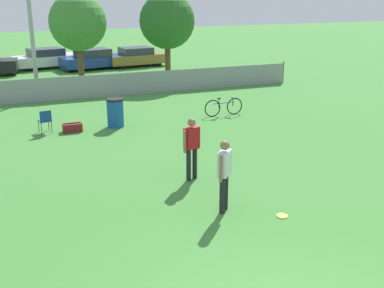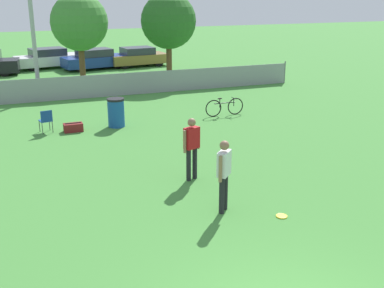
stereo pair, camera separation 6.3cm
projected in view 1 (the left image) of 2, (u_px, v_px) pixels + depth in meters
name	position (u px, v px, depth m)	size (l,w,h in m)	color
fence_backline	(86.00, 87.00, 23.10)	(22.04, 0.07, 1.21)	gray
tree_near_pole	(78.00, 22.00, 25.52)	(3.04, 3.04, 4.88)	brown
tree_far_right	(167.00, 21.00, 26.58)	(3.07, 3.07, 4.89)	brown
player_defender_red	(192.00, 144.00, 12.99)	(0.55, 0.37, 1.75)	black
player_receiver_white	(224.00, 170.00, 11.10)	(0.46, 0.46, 1.75)	black
frisbee_disc	(282.00, 216.00, 11.13)	(0.27, 0.27, 0.03)	yellow
folding_chair_sideline	(45.00, 120.00, 17.47)	(0.49, 0.49, 0.85)	#333338
bicycle_sideline	(224.00, 107.00, 19.93)	(1.72, 0.44, 0.76)	black
trash_bin	(115.00, 113.00, 18.26)	(0.66, 0.66, 1.10)	#194C99
gear_bag_sideline	(72.00, 128.00, 17.73)	(0.69, 0.38, 0.33)	maroon
parked_car_white	(46.00, 58.00, 32.01)	(4.46, 2.64, 1.30)	black
parked_car_blue	(93.00, 59.00, 31.57)	(4.37, 2.46, 1.32)	black
parked_car_tan	(136.00, 57.00, 32.77)	(4.12, 2.22, 1.28)	black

